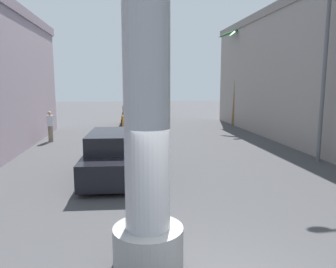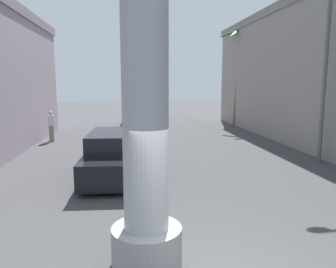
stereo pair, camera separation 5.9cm
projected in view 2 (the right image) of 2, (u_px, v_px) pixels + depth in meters
The scene contains 6 objects.
ground_plane at pixel (156, 156), 14.76m from camera, with size 90.51×90.51×0.00m, color #424244.
street_lamp at pixel (317, 50), 12.98m from camera, with size 2.63×0.28×7.53m.
car_lead at pixel (115, 155), 11.65m from camera, with size 2.19×5.13×1.56m.
car_far at pixel (135, 116), 25.40m from camera, with size 1.91×4.60×1.56m.
palm_tree_far_right at pixel (239, 66), 24.93m from camera, with size 2.96×2.92×7.34m.
pedestrian_far_left at pixel (51, 124), 18.39m from camera, with size 0.48×0.48×1.70m.
Camera 2 is at (-1.27, -4.38, 3.26)m, focal length 35.00 mm.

